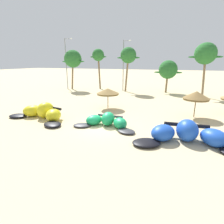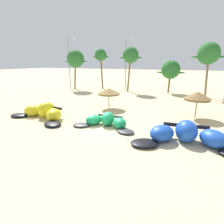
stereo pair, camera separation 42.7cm
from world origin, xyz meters
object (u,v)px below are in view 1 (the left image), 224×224
(beach_umbrella_near_van, at_px, (108,92))
(lamppost_west_center, at_px, (124,64))
(palm_left_of_gap, at_px, (128,56))
(palm_center_left, at_px, (168,70))
(lamppost_west, at_px, (67,62))
(beach_umbrella_middle, at_px, (196,96))
(palm_leftmost, at_px, (73,59))
(kite_left, at_px, (107,121))
(kite_left_of_center, at_px, (188,135))
(palm_left, at_px, (98,56))
(palm_center_right, at_px, (206,54))
(kite_far_left, at_px, (43,113))

(beach_umbrella_near_van, distance_m, lamppost_west_center, 16.05)
(beach_umbrella_near_van, height_order, palm_left_of_gap, palm_left_of_gap)
(palm_center_left, relative_size, lamppost_west, 0.58)
(beach_umbrella_near_van, bearing_deg, beach_umbrella_middle, -0.94)
(beach_umbrella_near_van, relative_size, palm_center_left, 0.47)
(palm_leftmost, distance_m, palm_center_left, 20.22)
(palm_left_of_gap, relative_size, lamppost_west_center, 0.86)
(palm_left_of_gap, bearing_deg, palm_leftmost, -173.52)
(beach_umbrella_middle, xyz_separation_m, lamppost_west, (-26.15, 13.48, 3.59))
(beach_umbrella_near_van, relative_size, lamppost_west_center, 0.29)
(kite_left, distance_m, beach_umbrella_near_van, 7.29)
(palm_center_left, height_order, lamppost_west, lamppost_west)
(lamppost_west, bearing_deg, kite_left, -47.62)
(beach_umbrella_near_van, distance_m, palm_leftmost, 19.51)
(kite_left_of_center, relative_size, palm_left, 0.97)
(kite_left_of_center, distance_m, palm_leftmost, 32.02)
(beach_umbrella_near_van, xyz_separation_m, lamppost_west_center, (-2.80, 15.43, 3.43))
(beach_umbrella_near_van, distance_m, palm_center_left, 17.46)
(palm_left, distance_m, palm_center_left, 15.39)
(kite_left, xyz_separation_m, kite_left_of_center, (7.23, -1.11, 0.14))
(lamppost_west, xyz_separation_m, lamppost_west_center, (12.71, 2.12, -0.37))
(beach_umbrella_near_van, relative_size, lamppost_west, 0.27)
(palm_center_right, bearing_deg, lamppost_west_center, 173.33)
(kite_far_left, bearing_deg, lamppost_west, 117.70)
(lamppost_west, bearing_deg, palm_left, 23.01)
(beach_umbrella_near_van, xyz_separation_m, palm_left, (-9.00, 16.07, 5.04))
(kite_left, xyz_separation_m, beach_umbrella_near_van, (-2.62, 6.57, 1.75))
(palm_center_left, distance_m, lamppost_west, 21.88)
(kite_far_left, height_order, kite_left_of_center, kite_far_left)
(palm_leftmost, bearing_deg, lamppost_west, 174.74)
(kite_left_of_center, bearing_deg, palm_center_right, 83.69)
(beach_umbrella_middle, bearing_deg, beach_umbrella_near_van, 179.06)
(beach_umbrella_near_van, distance_m, palm_left, 19.09)
(kite_left_of_center, relative_size, palm_center_right, 0.93)
(lamppost_west_center, bearing_deg, palm_leftmost, -168.21)
(palm_leftmost, relative_size, palm_left, 0.97)
(palm_left_of_gap, bearing_deg, palm_center_left, 12.17)
(palm_left, distance_m, palm_left_of_gap, 7.56)
(kite_far_left, distance_m, palm_center_left, 25.85)
(kite_left_of_center, bearing_deg, palm_left_of_gap, 117.29)
(palm_left_of_gap, bearing_deg, lamppost_west, -174.99)
(kite_far_left, relative_size, beach_umbrella_middle, 2.67)
(palm_leftmost, distance_m, palm_left_of_gap, 12.24)
(kite_left, relative_size, palm_leftmost, 0.75)
(lamppost_west, bearing_deg, palm_leftmost, -5.26)
(kite_left_of_center, height_order, palm_leftmost, palm_leftmost)
(beach_umbrella_near_van, bearing_deg, palm_left, 119.26)
(palm_center_right, bearing_deg, lamppost_west, -179.24)
(beach_umbrella_near_van, bearing_deg, palm_leftmost, 136.29)
(kite_far_left, height_order, beach_umbrella_near_van, beach_umbrella_near_van)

